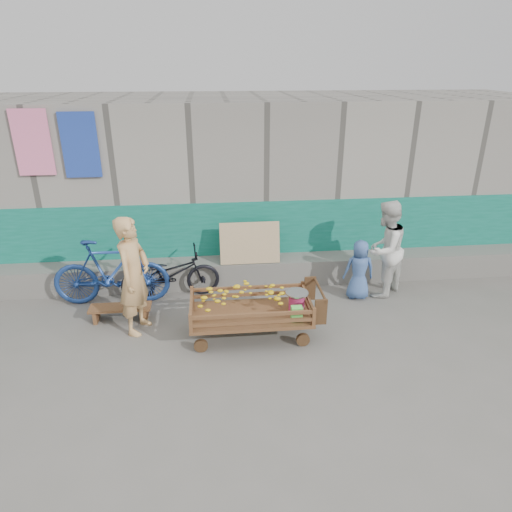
{
  "coord_description": "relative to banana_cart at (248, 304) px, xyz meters",
  "views": [
    {
      "loc": [
        -0.32,
        -4.83,
        3.61
      ],
      "look_at": [
        0.3,
        1.2,
        1.0
      ],
      "focal_mm": 32.0,
      "sensor_mm": 36.0,
      "label": 1
    }
  ],
  "objects": [
    {
      "name": "ground",
      "position": [
        -0.13,
        -0.65,
        -0.53
      ],
      "size": [
        80.0,
        80.0,
        0.0
      ],
      "primitive_type": "plane",
      "color": "#5E5D55",
      "rests_on": "ground"
    },
    {
      "name": "building_wall",
      "position": [
        -0.13,
        3.4,
        0.94
      ],
      "size": [
        12.0,
        3.5,
        3.0
      ],
      "color": "gray",
      "rests_on": "ground"
    },
    {
      "name": "banana_cart",
      "position": [
        0.0,
        0.0,
        0.0
      ],
      "size": [
        1.82,
        0.83,
        0.78
      ],
      "color": "#4F311E",
      "rests_on": "ground"
    },
    {
      "name": "bench",
      "position": [
        -1.87,
        0.65,
        -0.36
      ],
      "size": [
        0.91,
        0.27,
        0.23
      ],
      "color": "#4F311E",
      "rests_on": "ground"
    },
    {
      "name": "vendor_man",
      "position": [
        -1.56,
        0.35,
        0.33
      ],
      "size": [
        0.59,
        0.73,
        1.72
      ],
      "primitive_type": "imported",
      "rotation": [
        0.0,
        0.0,
        1.25
      ],
      "color": "tan",
      "rests_on": "ground"
    },
    {
      "name": "woman",
      "position": [
        2.31,
        1.06,
        0.28
      ],
      "size": [
        0.99,
        0.97,
        1.61
      ],
      "primitive_type": "imported",
      "rotation": [
        0.0,
        0.0,
        3.86
      ],
      "color": "silver",
      "rests_on": "ground"
    },
    {
      "name": "child",
      "position": [
        1.88,
        0.98,
        -0.03
      ],
      "size": [
        0.51,
        0.35,
        1.0
      ],
      "primitive_type": "imported",
      "rotation": [
        0.0,
        0.0,
        3.08
      ],
      "color": "#3F609C",
      "rests_on": "ground"
    },
    {
      "name": "bicycle_dark",
      "position": [
        -1.15,
        1.3,
        -0.11
      ],
      "size": [
        1.64,
        0.74,
        0.83
      ],
      "primitive_type": "imported",
      "rotation": [
        0.0,
        0.0,
        1.69
      ],
      "color": "black",
      "rests_on": "ground"
    },
    {
      "name": "bicycle_blue",
      "position": [
        -2.06,
        1.2,
        0.02
      ],
      "size": [
        1.82,
        0.54,
        1.09
      ],
      "primitive_type": "imported",
      "rotation": [
        0.0,
        0.0,
        1.55
      ],
      "color": "navy",
      "rests_on": "ground"
    }
  ]
}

